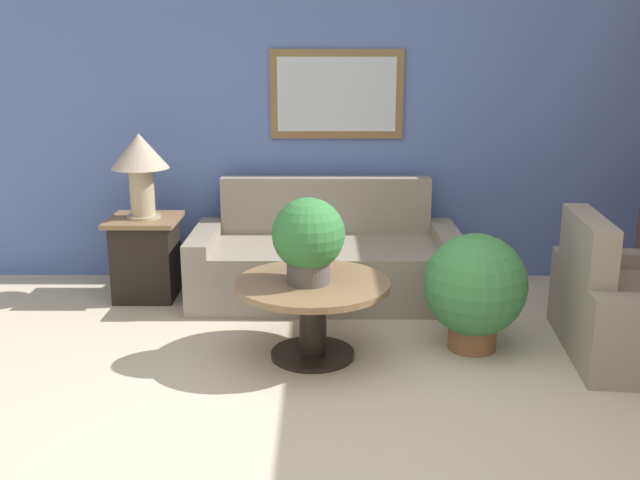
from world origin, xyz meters
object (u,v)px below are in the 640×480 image
(coffee_table, at_px, (313,302))
(couch_main, at_px, (326,261))
(side_table, at_px, (146,257))
(table_lamp, at_px, (140,160))
(potted_plant_floor, at_px, (475,288))
(potted_plant_on_table, at_px, (308,238))

(coffee_table, bearing_deg, couch_main, 85.78)
(side_table, distance_m, table_lamp, 0.75)
(couch_main, xyz_separation_m, table_lamp, (-1.39, -0.02, 0.79))
(couch_main, xyz_separation_m, potted_plant_floor, (0.94, -1.02, 0.13))
(potted_plant_on_table, bearing_deg, potted_plant_floor, 8.49)
(table_lamp, height_order, potted_plant_on_table, table_lamp)
(couch_main, height_order, side_table, couch_main)
(coffee_table, xyz_separation_m, table_lamp, (-1.30, 1.13, 0.71))
(couch_main, relative_size, side_table, 3.22)
(couch_main, height_order, potted_plant_floor, couch_main)
(table_lamp, bearing_deg, side_table, 116.57)
(coffee_table, xyz_separation_m, potted_plant_floor, (1.03, 0.13, 0.05))
(side_table, height_order, potted_plant_floor, potted_plant_floor)
(couch_main, bearing_deg, side_table, -179.30)
(couch_main, relative_size, potted_plant_on_table, 3.89)
(side_table, relative_size, table_lamp, 0.99)
(table_lamp, xyz_separation_m, potted_plant_on_table, (1.28, -1.16, -0.29))
(coffee_table, bearing_deg, table_lamp, 139.17)
(couch_main, distance_m, potted_plant_floor, 1.39)
(side_table, xyz_separation_m, potted_plant_on_table, (1.28, -1.16, 0.45))
(couch_main, xyz_separation_m, potted_plant_on_table, (-0.11, -1.17, 0.50))
(table_lamp, relative_size, potted_plant_floor, 0.84)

